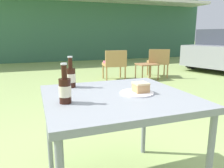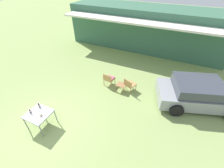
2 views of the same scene
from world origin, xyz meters
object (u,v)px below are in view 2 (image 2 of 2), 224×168
at_px(parked_car, 199,93).
at_px(patio_table, 39,115).
at_px(garden_side_table, 121,85).
at_px(cola_bottle_far, 30,111).
at_px(wicker_chair_plain, 129,84).
at_px(cake_on_plate, 40,115).
at_px(cola_bottle_near, 39,105).
at_px(wicker_chair_cushioned, 109,78).

height_order(parked_car, patio_table, parked_car).
relative_size(garden_side_table, cola_bottle_far, 2.11).
bearing_deg(wicker_chair_plain, cake_on_plate, 79.34).
relative_size(wicker_chair_plain, garden_side_table, 1.52).
height_order(garden_side_table, cola_bottle_near, cola_bottle_near).
distance_m(cake_on_plate, cola_bottle_far, 0.50).
distance_m(patio_table, cola_bottle_near, 0.42).
bearing_deg(wicker_chair_cushioned, garden_side_table, 174.58).
distance_m(wicker_chair_plain, cake_on_plate, 4.46).
bearing_deg(parked_car, cake_on_plate, -162.14).
xyz_separation_m(wicker_chair_plain, patio_table, (-2.59, -3.70, 0.23)).
bearing_deg(cola_bottle_near, patio_table, -51.14).
bearing_deg(cake_on_plate, wicker_chair_cushioned, 71.95).
bearing_deg(cola_bottle_near, wicker_chair_cushioned, 64.61).
relative_size(garden_side_table, cola_bottle_near, 2.11).
xyz_separation_m(wicker_chair_plain, cola_bottle_far, (-2.93, -3.77, 0.37)).
distance_m(wicker_chair_cushioned, cola_bottle_near, 3.78).
xyz_separation_m(cake_on_plate, cola_bottle_far, (-0.49, -0.05, 0.06)).
bearing_deg(cake_on_plate, cola_bottle_near, 140.00).
relative_size(wicker_chair_cushioned, patio_table, 0.80).
relative_size(wicker_chair_cushioned, cola_bottle_near, 3.22).
relative_size(parked_car, patio_table, 4.50).
xyz_separation_m(wicker_chair_cushioned, cola_bottle_far, (-1.71, -3.78, 0.37)).
xyz_separation_m(patio_table, cola_bottle_near, (-0.25, 0.31, 0.14)).
bearing_deg(cola_bottle_far, wicker_chair_plain, 52.08).
xyz_separation_m(garden_side_table, patio_table, (-2.18, -3.54, 0.31)).
distance_m(patio_table, cola_bottle_far, 0.38).
distance_m(wicker_chair_plain, patio_table, 4.52).
bearing_deg(cake_on_plate, garden_side_table, 60.35).
relative_size(wicker_chair_cushioned, cake_on_plate, 3.32).
bearing_deg(wicker_chair_cushioned, wicker_chair_plain, -174.16).
distance_m(parked_car, wicker_chair_cushioned, 4.54).
relative_size(cake_on_plate, cola_bottle_far, 0.97).
height_order(wicker_chair_cushioned, garden_side_table, wicker_chair_cushioned).
height_order(cola_bottle_near, cola_bottle_far, same).
bearing_deg(cola_bottle_far, cake_on_plate, 5.43).
distance_m(wicker_chair_cushioned, patio_table, 3.96).
distance_m(wicker_chair_cushioned, wicker_chair_plain, 1.22).
distance_m(wicker_chair_cushioned, cake_on_plate, 3.94).
xyz_separation_m(garden_side_table, cake_on_plate, (-2.03, -3.56, 0.40)).
distance_m(wicker_chair_plain, garden_side_table, 0.45).
relative_size(wicker_chair_cushioned, wicker_chair_plain, 1.00).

